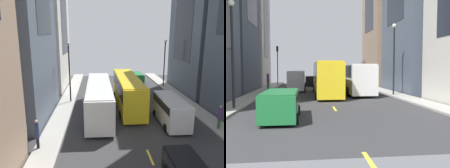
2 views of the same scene
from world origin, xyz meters
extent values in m
plane|color=#333335|center=(0.00, 0.00, 0.00)|extent=(41.05, 41.05, 0.00)
cube|color=#9E9B93|center=(-7.56, 0.00, 0.07)|extent=(1.93, 44.00, 0.15)
cube|color=#9E9B93|center=(7.56, 0.00, 0.07)|extent=(1.93, 44.00, 0.15)
cube|color=yellow|center=(0.00, -10.50, 0.01)|extent=(0.16, 2.00, 0.01)
cube|color=yellow|center=(0.00, 0.00, 0.01)|extent=(0.16, 2.00, 0.01)
cube|color=yellow|center=(0.00, 10.50, 0.01)|extent=(0.16, 2.00, 0.01)
cube|color=yellow|center=(0.00, 21.00, 0.01)|extent=(0.16, 2.00, 0.01)
cube|color=beige|center=(-11.75, 11.73, 12.08)|extent=(6.05, 11.43, 24.16)
cube|color=#1E232D|center=(-11.75, 11.73, 12.08)|extent=(6.11, 6.29, 13.29)
cube|color=#4C5666|center=(13.10, 7.46, 10.37)|extent=(8.74, 11.72, 20.73)
cube|color=#1E232D|center=(13.10, 7.46, 10.37)|extent=(8.83, 6.45, 11.40)
cube|color=silver|center=(-3.52, -1.30, 1.77)|extent=(2.55, 12.90, 3.00)
cube|color=black|center=(-3.52, -1.30, 2.62)|extent=(2.60, 11.87, 1.20)
cube|color=beige|center=(-3.52, -1.30, 3.31)|extent=(2.45, 12.39, 0.08)
cylinder|color=black|center=(-4.69, 2.70, 0.50)|extent=(0.46, 1.00, 1.00)
cylinder|color=black|center=(-2.34, 2.70, 0.50)|extent=(0.46, 1.00, 1.00)
cylinder|color=black|center=(-4.69, -5.30, 0.50)|extent=(0.46, 1.00, 1.00)
cylinder|color=black|center=(-2.34, -5.30, 0.50)|extent=(0.46, 1.00, 1.00)
cube|color=yellow|center=(-0.09, 0.90, 1.86)|extent=(2.45, 12.24, 3.30)
cube|color=black|center=(-0.09, 0.90, 2.72)|extent=(2.50, 11.26, 1.48)
cube|color=gold|center=(-0.09, 0.90, 3.55)|extent=(2.35, 11.75, 0.08)
cylinder|color=black|center=(-1.22, 4.69, 0.38)|extent=(0.44, 0.76, 0.76)
cylinder|color=black|center=(1.03, 4.69, 0.38)|extent=(0.44, 0.76, 0.76)
cylinder|color=black|center=(-1.22, -2.90, 0.38)|extent=(0.44, 0.76, 0.76)
cylinder|color=black|center=(1.03, -2.90, 0.38)|extent=(0.44, 0.76, 0.76)
cube|color=white|center=(3.36, -4.61, 1.35)|extent=(2.05, 6.08, 2.30)
cube|color=black|center=(3.36, -4.61, 2.10)|extent=(2.09, 5.59, 0.69)
cube|color=silver|center=(3.36, -4.61, 2.54)|extent=(1.97, 5.84, 0.08)
cylinder|color=black|center=(2.41, -2.72, 0.36)|extent=(0.37, 0.72, 0.72)
cylinder|color=black|center=(4.30, -2.72, 0.36)|extent=(0.37, 0.72, 0.72)
cylinder|color=black|center=(2.41, -6.49, 0.36)|extent=(0.37, 0.72, 0.72)
cylinder|color=black|center=(4.30, -6.49, 0.36)|extent=(0.37, 0.72, 0.72)
cube|color=#1E7238|center=(3.45, 14.02, 0.87)|extent=(1.88, 4.33, 1.40)
cube|color=black|center=(3.45, 14.02, 1.22)|extent=(1.92, 3.99, 0.59)
cube|color=#1A612F|center=(3.45, 14.02, 1.61)|extent=(1.81, 4.16, 0.08)
cylinder|color=black|center=(2.58, 15.37, 0.31)|extent=(0.34, 0.62, 0.62)
cylinder|color=black|center=(4.31, 15.37, 0.31)|extent=(0.34, 0.62, 0.62)
cylinder|color=black|center=(2.58, 12.68, 0.31)|extent=(0.34, 0.62, 0.62)
cylinder|color=black|center=(4.31, 12.68, 0.31)|extent=(0.34, 0.62, 0.62)
cube|color=black|center=(1.36, -13.87, 1.54)|extent=(1.72, 4.23, 0.08)
cylinder|color=#336B38|center=(7.26, -6.48, 0.58)|extent=(0.26, 0.26, 0.86)
cylinder|color=#593372|center=(7.26, -6.48, 1.57)|extent=(0.35, 0.35, 1.12)
sphere|color=beige|center=(7.26, -6.48, 2.24)|extent=(0.22, 0.22, 0.22)
cylinder|color=black|center=(-8.19, -8.96, 0.57)|extent=(0.22, 0.22, 0.85)
cylinder|color=navy|center=(-8.19, -8.96, 1.59)|extent=(0.29, 0.29, 1.18)
sphere|color=tan|center=(-8.19, -8.96, 2.30)|extent=(0.24, 0.24, 0.24)
cylinder|color=black|center=(7.10, 10.13, 3.69)|extent=(0.18, 0.18, 7.08)
sphere|color=silver|center=(7.10, 10.13, 7.41)|extent=(0.44, 0.44, 0.44)
cylinder|color=black|center=(-7.10, 2.80, 3.66)|extent=(0.18, 0.18, 7.03)
sphere|color=silver|center=(-7.10, 2.80, 7.36)|extent=(0.44, 0.44, 0.44)
camera|label=1|loc=(-3.66, -24.39, 8.58)|focal=35.32mm
camera|label=2|loc=(1.93, 28.43, 2.94)|focal=40.34mm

